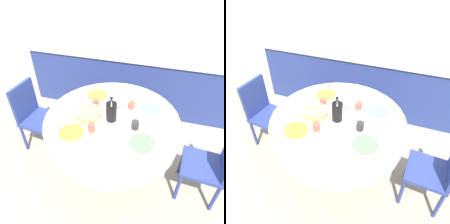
# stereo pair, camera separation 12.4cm
# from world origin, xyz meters

# --- Properties ---
(ground_plane) EXTENTS (12.00, 12.00, 0.00)m
(ground_plane) POSITION_xyz_m (0.00, 0.00, 0.00)
(ground_plane) COLOR #9E937F
(wall_back) EXTENTS (7.00, 0.05, 2.60)m
(wall_back) POSITION_xyz_m (0.00, 1.70, 1.30)
(wall_back) COLOR silver
(wall_back) RESTS_ON ground_plane
(kitchen_counter) EXTENTS (3.24, 0.64, 0.90)m
(kitchen_counter) POSITION_xyz_m (0.00, 1.36, 0.45)
(kitchen_counter) COLOR navy
(kitchen_counter) RESTS_ON ground_plane
(dining_table) EXTENTS (1.38, 1.38, 0.76)m
(dining_table) POSITION_xyz_m (0.00, 0.00, 0.64)
(dining_table) COLOR tan
(dining_table) RESTS_ON ground_plane
(chair_left) EXTENTS (0.43, 0.43, 0.89)m
(chair_left) POSITION_xyz_m (1.03, -0.08, 0.49)
(chair_left) COLOR navy
(chair_left) RESTS_ON ground_plane
(chair_right) EXTENTS (0.44, 0.44, 0.89)m
(chair_right) POSITION_xyz_m (-1.03, 0.11, 0.49)
(chair_right) COLOR navy
(chair_right) RESTS_ON ground_plane
(plate_near_left) EXTENTS (0.23, 0.23, 0.01)m
(plate_near_left) POSITION_xyz_m (-0.31, -0.31, 0.77)
(plate_near_left) COLOR yellow
(plate_near_left) RESTS_ON dining_table
(cup_near_left) EXTENTS (0.07, 0.07, 0.09)m
(cup_near_left) POSITION_xyz_m (-0.13, -0.23, 0.80)
(cup_near_left) COLOR #CC4C3D
(cup_near_left) RESTS_ON dining_table
(plate_near_right) EXTENTS (0.23, 0.23, 0.01)m
(plate_near_right) POSITION_xyz_m (0.35, -0.26, 0.77)
(plate_near_right) COLOR #5BA85B
(plate_near_right) RESTS_ON dining_table
(cup_near_right) EXTENTS (0.07, 0.07, 0.09)m
(cup_near_right) POSITION_xyz_m (0.25, -0.08, 0.80)
(cup_near_right) COLOR #28282D
(cup_near_right) RESTS_ON dining_table
(plate_far_left) EXTENTS (0.23, 0.23, 0.01)m
(plate_far_left) POSITION_xyz_m (-0.27, 0.34, 0.77)
(plate_far_left) COLOR yellow
(plate_far_left) RESTS_ON dining_table
(cup_far_left) EXTENTS (0.07, 0.07, 0.09)m
(cup_far_left) POSITION_xyz_m (-0.22, 0.15, 0.80)
(cup_far_left) COLOR #CC4C3D
(cup_far_left) RESTS_ON dining_table
(plate_far_right) EXTENTS (0.23, 0.23, 0.01)m
(plate_far_right) POSITION_xyz_m (0.35, 0.26, 0.77)
(plate_far_right) COLOR #60BCB7
(plate_far_right) RESTS_ON dining_table
(cup_far_right) EXTENTS (0.07, 0.07, 0.09)m
(cup_far_right) POSITION_xyz_m (0.15, 0.22, 0.80)
(cup_far_right) COLOR #CC4C3D
(cup_far_right) RESTS_ON dining_table
(coffee_carafe) EXTENTS (0.11, 0.11, 0.28)m
(coffee_carafe) POSITION_xyz_m (0.00, -0.02, 0.88)
(coffee_carafe) COLOR black
(coffee_carafe) RESTS_ON dining_table
(teapot) EXTENTS (0.19, 0.14, 0.18)m
(teapot) POSITION_xyz_m (0.02, 0.21, 0.84)
(teapot) COLOR white
(teapot) RESTS_ON dining_table
(bread_basket) EXTENTS (0.27, 0.27, 0.05)m
(bread_basket) POSITION_xyz_m (-0.24, -0.02, 0.79)
(bread_basket) COLOR tan
(bread_basket) RESTS_ON dining_table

